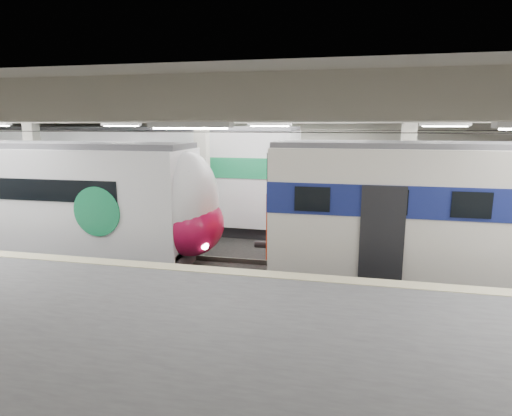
# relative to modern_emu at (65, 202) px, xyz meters

# --- Properties ---
(station_hall) EXTENTS (36.00, 24.00, 5.75)m
(station_hall) POSITION_rel_modern_emu_xyz_m (7.35, -1.74, 1.12)
(station_hall) COLOR black
(station_hall) RESTS_ON ground
(modern_emu) EXTENTS (13.30, 2.75, 4.31)m
(modern_emu) POSITION_rel_modern_emu_xyz_m (0.00, 0.00, 0.00)
(modern_emu) COLOR white
(modern_emu) RESTS_ON ground
(older_rer) EXTENTS (13.43, 2.97, 4.43)m
(older_rer) POSITION_rel_modern_emu_xyz_m (14.55, 0.00, 0.20)
(older_rer) COLOR silver
(older_rer) RESTS_ON ground
(far_train) EXTENTS (15.41, 3.56, 4.84)m
(far_train) POSITION_rel_modern_emu_xyz_m (0.26, 5.50, 0.37)
(far_train) COLOR white
(far_train) RESTS_ON ground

